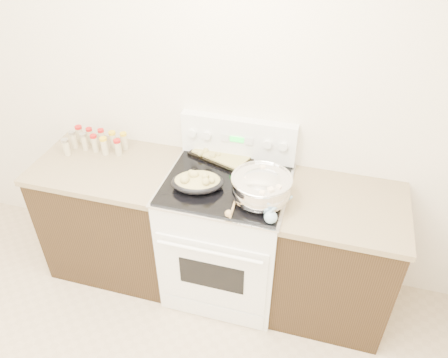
% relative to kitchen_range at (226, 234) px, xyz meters
% --- Properties ---
extents(counter_left, '(0.93, 0.67, 0.92)m').
position_rel_kitchen_range_xyz_m(counter_left, '(-0.83, 0.01, -0.03)').
color(counter_left, black).
rests_on(counter_left, ground).
extents(counter_right, '(0.73, 0.67, 0.92)m').
position_rel_kitchen_range_xyz_m(counter_right, '(0.73, 0.01, -0.03)').
color(counter_right, black).
rests_on(counter_right, ground).
extents(kitchen_range, '(0.78, 0.73, 1.22)m').
position_rel_kitchen_range_xyz_m(kitchen_range, '(0.00, 0.00, 0.00)').
color(kitchen_range, white).
rests_on(kitchen_range, ground).
extents(mixing_bowl, '(0.36, 0.36, 0.21)m').
position_rel_kitchen_range_xyz_m(mixing_bowl, '(0.24, -0.11, 0.53)').
color(mixing_bowl, silver).
rests_on(mixing_bowl, kitchen_range).
extents(roasting_pan, '(0.36, 0.30, 0.12)m').
position_rel_kitchen_range_xyz_m(roasting_pan, '(-0.15, -0.11, 0.50)').
color(roasting_pan, black).
rests_on(roasting_pan, kitchen_range).
extents(baking_sheet, '(0.48, 0.40, 0.06)m').
position_rel_kitchen_range_xyz_m(baking_sheet, '(-0.10, 0.28, 0.47)').
color(baking_sheet, black).
rests_on(baking_sheet, kitchen_range).
extents(wooden_spoon, '(0.04, 0.27, 0.04)m').
position_rel_kitchen_range_xyz_m(wooden_spoon, '(0.10, -0.26, 0.46)').
color(wooden_spoon, tan).
rests_on(wooden_spoon, kitchen_range).
extents(blue_ladle, '(0.13, 0.25, 0.09)m').
position_rel_kitchen_range_xyz_m(blue_ladle, '(0.34, -0.27, 0.48)').
color(blue_ladle, '#87AFC9').
rests_on(blue_ladle, kitchen_range).
extents(spice_jars, '(0.40, 0.23, 0.13)m').
position_rel_kitchen_range_xyz_m(spice_jars, '(-0.97, 0.15, 0.49)').
color(spice_jars, '#BFB28C').
rests_on(spice_jars, counter_left).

